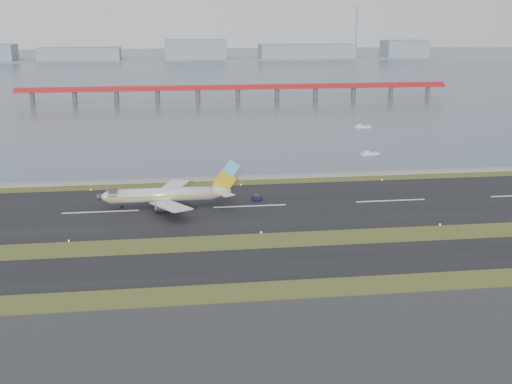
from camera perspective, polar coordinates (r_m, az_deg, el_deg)
The scene contains 12 objects.
ground at distance 147.30m, azimuth 0.88°, elevation -4.65°, with size 1000.00×1000.00×0.00m, color #354518.
apron_strip at distance 98.40m, azimuth 5.77°, elevation -15.65°, with size 1000.00×50.00×0.10m, color #313133.
taxiway_strip at distance 136.22m, azimuth 1.63°, elevation -6.36°, with size 1000.00×18.00×0.10m, color black.
runway_strip at distance 175.47m, azimuth -0.56°, elevation -1.27°, with size 1000.00×45.00×0.10m, color black.
seawall at distance 204.07m, azimuth -1.59°, elevation 1.27°, with size 1000.00×2.50×1.00m, color gray.
bay_water at distance 599.19m, azimuth -5.71°, elevation 10.64°, with size 1400.00×800.00×1.30m, color #424F5F.
red_pier at distance 391.23m, azimuth -1.63°, elevation 9.18°, with size 260.00×5.00×10.20m.
far_shoreline at distance 758.77m, azimuth -5.12°, elevation 12.14°, with size 1400.00×80.00×60.50m.
airliner at distance 175.73m, azimuth -7.84°, elevation -0.24°, with size 38.52×32.89×12.80m.
pushback_tug at distance 180.61m, azimuth 0.07°, elevation -0.51°, with size 3.19×2.51×1.80m.
workboat_near at distance 242.89m, azimuth 10.03°, elevation 3.37°, with size 7.41×3.71×1.72m.
workboat_far at distance 300.86m, azimuth 9.39°, elevation 5.75°, with size 7.60×2.43×1.84m.
Camera 1 is at (-20.52, -136.67, 50.97)m, focal length 45.00 mm.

